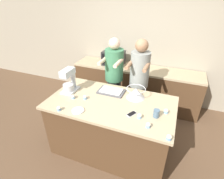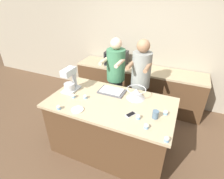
{
  "view_description": "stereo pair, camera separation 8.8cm",
  "coord_description": "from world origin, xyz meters",
  "px_view_note": "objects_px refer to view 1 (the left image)",
  "views": [
    {
      "loc": [
        0.8,
        -1.98,
        2.37
      ],
      "look_at": [
        0.0,
        0.05,
        1.12
      ],
      "focal_mm": 28.0,
      "sensor_mm": 36.0,
      "label": 1
    },
    {
      "loc": [
        0.88,
        -1.95,
        2.37
      ],
      "look_at": [
        0.0,
        0.05,
        1.12
      ],
      "focal_mm": 28.0,
      "sensor_mm": 36.0,
      "label": 2
    }
  ],
  "objects_px": {
    "microwave_oven": "(114,58)",
    "cell_phone": "(132,114)",
    "person_left": "(114,81)",
    "cupcake_1": "(139,116)",
    "cupcake_3": "(59,108)",
    "baking_tray": "(111,91)",
    "small_plate": "(78,111)",
    "cupcake_5": "(166,111)",
    "cupcake_0": "(85,97)",
    "cupcake_4": "(73,97)",
    "mixing_bowl": "(136,93)",
    "cupcake_2": "(148,125)",
    "person_right": "(138,84)",
    "stand_mixer": "(69,82)",
    "drinking_glass": "(156,113)",
    "cupcake_6": "(169,137)"
  },
  "relations": [
    {
      "from": "cupcake_1",
      "to": "cupcake_3",
      "type": "relative_size",
      "value": 1.0
    },
    {
      "from": "person_left",
      "to": "mixing_bowl",
      "type": "height_order",
      "value": "person_left"
    },
    {
      "from": "cell_phone",
      "to": "cupcake_3",
      "type": "height_order",
      "value": "cupcake_3"
    },
    {
      "from": "person_left",
      "to": "mixing_bowl",
      "type": "relative_size",
      "value": 5.84
    },
    {
      "from": "person_right",
      "to": "cupcake_3",
      "type": "xyz_separation_m",
      "value": [
        -0.81,
        -1.2,
        0.07
      ]
    },
    {
      "from": "cupcake_2",
      "to": "cupcake_4",
      "type": "relative_size",
      "value": 1.0
    },
    {
      "from": "stand_mixer",
      "to": "cupcake_2",
      "type": "relative_size",
      "value": 6.33
    },
    {
      "from": "baking_tray",
      "to": "microwave_oven",
      "type": "height_order",
      "value": "microwave_oven"
    },
    {
      "from": "microwave_oven",
      "to": "cell_phone",
      "type": "relative_size",
      "value": 2.89
    },
    {
      "from": "baking_tray",
      "to": "mixing_bowl",
      "type": "bearing_deg",
      "value": -1.65
    },
    {
      "from": "mixing_bowl",
      "to": "cupcake_3",
      "type": "height_order",
      "value": "mixing_bowl"
    },
    {
      "from": "microwave_oven",
      "to": "cupcake_5",
      "type": "relative_size",
      "value": 7.63
    },
    {
      "from": "cupcake_5",
      "to": "cupcake_3",
      "type": "bearing_deg",
      "value": -160.85
    },
    {
      "from": "cell_phone",
      "to": "mixing_bowl",
      "type": "bearing_deg",
      "value": 98.32
    },
    {
      "from": "person_right",
      "to": "cupcake_0",
      "type": "distance_m",
      "value": 1.03
    },
    {
      "from": "cupcake_0",
      "to": "cupcake_1",
      "type": "height_order",
      "value": "same"
    },
    {
      "from": "baking_tray",
      "to": "small_plate",
      "type": "distance_m",
      "value": 0.68
    },
    {
      "from": "microwave_oven",
      "to": "cupcake_0",
      "type": "bearing_deg",
      "value": -84.47
    },
    {
      "from": "person_right",
      "to": "cupcake_0",
      "type": "height_order",
      "value": "person_right"
    },
    {
      "from": "cupcake_3",
      "to": "mixing_bowl",
      "type": "bearing_deg",
      "value": 38.54
    },
    {
      "from": "cupcake_0",
      "to": "cupcake_4",
      "type": "bearing_deg",
      "value": -162.79
    },
    {
      "from": "baking_tray",
      "to": "cupcake_0",
      "type": "xyz_separation_m",
      "value": [
        -0.29,
        -0.33,
        0.01
      ]
    },
    {
      "from": "mixing_bowl",
      "to": "cell_phone",
      "type": "relative_size",
      "value": 1.8
    },
    {
      "from": "cupcake_4",
      "to": "cupcake_5",
      "type": "distance_m",
      "value": 1.36
    },
    {
      "from": "drinking_glass",
      "to": "cupcake_0",
      "type": "bearing_deg",
      "value": 177.92
    },
    {
      "from": "person_right",
      "to": "cupcake_5",
      "type": "xyz_separation_m",
      "value": [
        0.55,
        -0.73,
        0.07
      ]
    },
    {
      "from": "microwave_oven",
      "to": "small_plate",
      "type": "bearing_deg",
      "value": -83.61
    },
    {
      "from": "person_left",
      "to": "small_plate",
      "type": "height_order",
      "value": "person_left"
    },
    {
      "from": "cupcake_0",
      "to": "small_plate",
      "type": "bearing_deg",
      "value": -79.24
    },
    {
      "from": "cell_phone",
      "to": "cupcake_5",
      "type": "xyz_separation_m",
      "value": [
        0.42,
        0.2,
        0.03
      ]
    },
    {
      "from": "person_left",
      "to": "cell_phone",
      "type": "distance_m",
      "value": 1.11
    },
    {
      "from": "mixing_bowl",
      "to": "cupcake_2",
      "type": "xyz_separation_m",
      "value": [
        0.31,
        -0.59,
        -0.05
      ]
    },
    {
      "from": "mixing_bowl",
      "to": "small_plate",
      "type": "distance_m",
      "value": 0.89
    },
    {
      "from": "small_plate",
      "to": "cupcake_0",
      "type": "height_order",
      "value": "cupcake_0"
    },
    {
      "from": "small_plate",
      "to": "cupcake_2",
      "type": "distance_m",
      "value": 0.95
    },
    {
      "from": "cupcake_6",
      "to": "person_right",
      "type": "bearing_deg",
      "value": 117.86
    },
    {
      "from": "baking_tray",
      "to": "cupcake_5",
      "type": "height_order",
      "value": "cupcake_5"
    },
    {
      "from": "cupcake_2",
      "to": "mixing_bowl",
      "type": "bearing_deg",
      "value": 117.78
    },
    {
      "from": "person_left",
      "to": "microwave_oven",
      "type": "bearing_deg",
      "value": 111.76
    },
    {
      "from": "stand_mixer",
      "to": "cell_phone",
      "type": "relative_size",
      "value": 2.4
    },
    {
      "from": "drinking_glass",
      "to": "cupcake_2",
      "type": "xyz_separation_m",
      "value": [
        -0.06,
        -0.23,
        -0.02
      ]
    },
    {
      "from": "cupcake_0",
      "to": "cupcake_5",
      "type": "bearing_deg",
      "value": 4.41
    },
    {
      "from": "cupcake_0",
      "to": "cupcake_4",
      "type": "relative_size",
      "value": 1.0
    },
    {
      "from": "cupcake_4",
      "to": "stand_mixer",
      "type": "bearing_deg",
      "value": 133.24
    },
    {
      "from": "cupcake_1",
      "to": "mixing_bowl",
      "type": "bearing_deg",
      "value": 110.65
    },
    {
      "from": "person_right",
      "to": "cupcake_5",
      "type": "relative_size",
      "value": 28.19
    },
    {
      "from": "cell_phone",
      "to": "cupcake_1",
      "type": "bearing_deg",
      "value": -17.33
    },
    {
      "from": "baking_tray",
      "to": "cupcake_6",
      "type": "distance_m",
      "value": 1.2
    },
    {
      "from": "cupcake_1",
      "to": "cupcake_5",
      "type": "xyz_separation_m",
      "value": [
        0.31,
        0.23,
        0.0
      ]
    },
    {
      "from": "cupcake_0",
      "to": "cupcake_5",
      "type": "xyz_separation_m",
      "value": [
        1.17,
        0.09,
        0.0
      ]
    }
  ]
}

